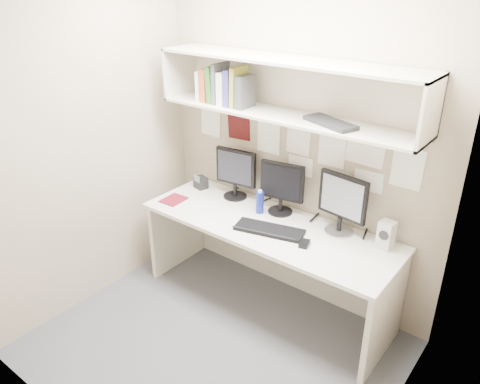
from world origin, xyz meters
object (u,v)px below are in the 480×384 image
Objects in this scene: monitor_right at (342,202)px; maroon_notebook at (174,200)px; monitor_center at (282,185)px; keyboard at (269,230)px; speaker at (386,235)px; desk_phone at (201,182)px; monitor_left at (236,171)px; desk at (267,264)px.

maroon_notebook is at bearing -156.28° from monitor_right.
monitor_center reaches higher than keyboard.
monitor_right is (0.51, -0.00, 0.02)m from monitor_center.
keyboard is (0.10, -0.31, -0.22)m from monitor_center.
speaker reaches higher than desk_phone.
monitor_left is 2.11× the size of speaker.
desk is 0.39m from keyboard.
monitor_right reaches higher than desk_phone.
monitor_right reaches higher than monitor_center.
desk is 0.80m from monitor_left.
monitor_right is 0.37m from speaker.
keyboard is 2.53× the size of maroon_notebook.
keyboard is at bearing -152.57° from speaker.
monitor_right is at bearing 12.65° from maroon_notebook.
keyboard is 2.55× the size of speaker.
monitor_right reaches higher than keyboard.
keyboard is at bearing 0.81° from maroon_notebook.
monitor_left is at bearing -174.89° from speaker.
monitor_left reaches higher than keyboard.
keyboard is at bearing -81.13° from monitor_center.
monitor_right is 2.23× the size of maroon_notebook.
maroon_notebook reaches higher than desk.
monitor_right is (0.96, -0.00, 0.01)m from monitor_left.
monitor_right is 0.56m from keyboard.
desk is 3.97× the size of keyboard.
keyboard is at bearing -134.52° from monitor_right.
speaker is at bearing -7.34° from monitor_left.
desk_phone is at bearing 84.93° from maroon_notebook.
monitor_center is at bearing -172.03° from monitor_right.
monitor_center is 3.10× the size of desk_phone.
desk is 4.87× the size of monitor_center.
monitor_center is 2.06× the size of maroon_notebook.
desk_phone is (0.01, 0.32, 0.05)m from maroon_notebook.
monitor_center is 0.93× the size of monitor_right.
desk_phone is at bearing 149.47° from keyboard.
monitor_left is at bearing -172.02° from monitor_right.
desk is 10.05× the size of maroon_notebook.
desk is at bearing -160.09° from speaker.
monitor_left is 0.45m from monitor_center.
monitor_left reaches higher than monitor_center.
speaker is (0.82, 0.21, 0.46)m from desk.
keyboard is (0.07, -0.09, 0.38)m from desk.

